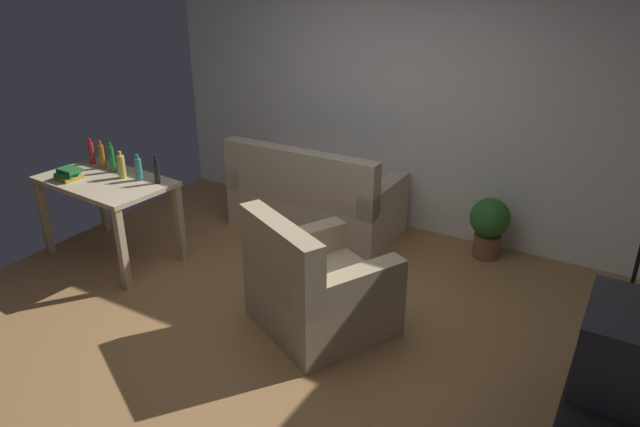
{
  "coord_description": "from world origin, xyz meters",
  "views": [
    {
      "loc": [
        2.15,
        -2.98,
        2.53
      ],
      "look_at": [
        0.1,
        0.5,
        0.75
      ],
      "focal_mm": 32.49,
      "sensor_mm": 36.0,
      "label": 1
    }
  ],
  "objects": [
    {
      "name": "tv",
      "position": [
        2.25,
        -0.08,
        0.7
      ],
      "size": [
        0.41,
        0.6,
        0.44
      ],
      "rotation": [
        0.0,
        0.0,
        1.57
      ],
      "color": "#2D2D33",
      "rests_on": "tv_stand"
    },
    {
      "name": "wall_rear",
      "position": [
        0.0,
        2.2,
        1.35
      ],
      "size": [
        5.2,
        0.1,
        2.7
      ],
      "primitive_type": "cube",
      "color": "white",
      "rests_on": "ground_plane"
    },
    {
      "name": "bottle_amber",
      "position": [
        -2.14,
        0.37,
        0.87
      ],
      "size": [
        0.05,
        0.05,
        0.26
      ],
      "color": "#9E6019",
      "rests_on": "desk"
    },
    {
      "name": "ground_plane",
      "position": [
        0.0,
        0.0,
        -0.01
      ],
      "size": [
        5.2,
        4.4,
        0.02
      ],
      "primitive_type": "cube",
      "color": "#9E7042"
    },
    {
      "name": "bottle_dark",
      "position": [
        -1.42,
        0.33,
        0.87
      ],
      "size": [
        0.05,
        0.05,
        0.26
      ],
      "color": "black",
      "rests_on": "desk"
    },
    {
      "name": "bottle_green",
      "position": [
        -1.98,
        0.34,
        0.88
      ],
      "size": [
        0.05,
        0.05,
        0.27
      ],
      "color": "#1E722D",
      "rests_on": "desk"
    },
    {
      "name": "book_stack",
      "position": [
        -2.16,
        0.01,
        0.81
      ],
      "size": [
        0.22,
        0.2,
        0.1
      ],
      "color": "#B7932D",
      "rests_on": "desk"
    },
    {
      "name": "potted_plant",
      "position": [
        1.06,
        1.9,
        0.33
      ],
      "size": [
        0.36,
        0.36,
        0.57
      ],
      "color": "brown",
      "rests_on": "ground_plane"
    },
    {
      "name": "armchair",
      "position": [
        0.27,
        0.14,
        0.32
      ],
      "size": [
        1.18,
        1.15,
        0.92
      ],
      "rotation": [
        0.0,
        0.0,
        2.68
      ],
      "color": "tan",
      "rests_on": "ground_plane"
    },
    {
      "name": "tv_stand",
      "position": [
        2.25,
        -0.08,
        0.24
      ],
      "size": [
        0.44,
        1.1,
        0.48
      ],
      "rotation": [
        0.0,
        0.0,
        1.57
      ],
      "color": "black",
      "rests_on": "ground_plane"
    },
    {
      "name": "bottle_tall",
      "position": [
        -1.61,
        0.31,
        0.86
      ],
      "size": [
        0.06,
        0.06,
        0.23
      ],
      "color": "teal",
      "rests_on": "desk"
    },
    {
      "name": "bottle_squat",
      "position": [
        -1.79,
        0.28,
        0.87
      ],
      "size": [
        0.07,
        0.07,
        0.24
      ],
      "color": "#BCB24C",
      "rests_on": "desk"
    },
    {
      "name": "desk",
      "position": [
        -1.9,
        0.17,
        0.65
      ],
      "size": [
        1.25,
        0.79,
        0.76
      ],
      "rotation": [
        0.0,
        0.0,
        -0.08
      ],
      "color": "#C6B28E",
      "rests_on": "ground_plane"
    },
    {
      "name": "couch",
      "position": [
        -0.61,
        1.59,
        0.31
      ],
      "size": [
        1.63,
        0.84,
        0.92
      ],
      "rotation": [
        0.0,
        0.0,
        3.14
      ],
      "color": "beige",
      "rests_on": "ground_plane"
    },
    {
      "name": "bottle_red",
      "position": [
        -2.33,
        0.41,
        0.87
      ],
      "size": [
        0.05,
        0.05,
        0.24
      ],
      "color": "#AD2323",
      "rests_on": "desk"
    }
  ]
}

